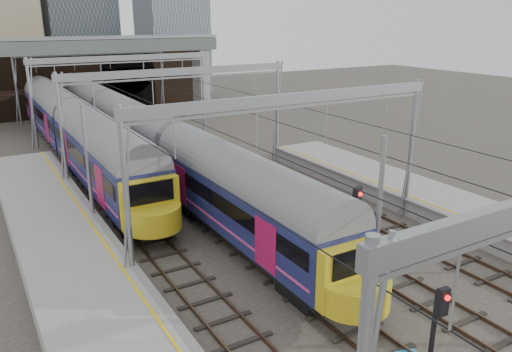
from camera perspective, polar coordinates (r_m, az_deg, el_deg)
ground at (r=20.72m, az=17.01°, el=-15.96°), size 160.00×160.00×0.00m
tracks at (r=31.45m, az=-3.29°, el=-3.19°), size 14.40×80.00×0.22m
overhead_line at (r=35.59m, az=-8.36°, el=10.01°), size 16.80×80.00×8.00m
retaining_wall at (r=65.17m, az=-17.62°, el=10.83°), size 28.00×2.75×9.00m
overbridge at (r=58.84m, az=-17.84°, el=13.03°), size 28.00×3.00×9.25m
train_main at (r=48.06m, az=-16.49°, el=6.60°), size 2.92×67.55×4.99m
train_second at (r=42.24m, az=-19.95°, el=4.97°), size 3.12×36.02×5.26m
signal_near_left at (r=15.14m, az=19.72°, el=-17.08°), size 0.33×0.45×4.45m
signal_near_centre at (r=20.11m, az=11.06°, el=-6.23°), size 0.40×0.47×5.06m
equip_cover_b at (r=25.05m, az=3.37°, el=-8.83°), size 0.86×0.72×0.09m
equip_cover_c at (r=24.79m, az=16.07°, el=-9.83°), size 0.97×0.81×0.10m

